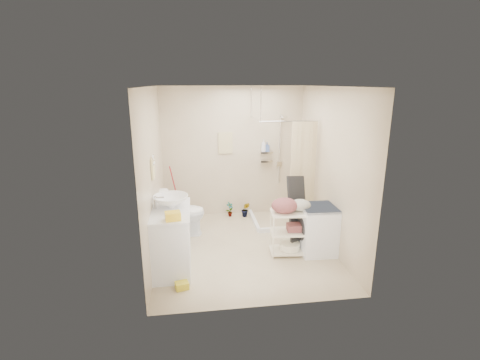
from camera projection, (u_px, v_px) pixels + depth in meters
The scene contains 23 objects.
floor at pixel (244, 247), 5.80m from camera, with size 3.20×3.20×0.00m, color beige.
ceiling at pixel (245, 86), 5.10m from camera, with size 2.80×3.20×0.04m, color silver.
wall_back at pixel (233, 152), 6.97m from camera, with size 2.80×0.04×2.60m, color beige.
wall_front at pixel (266, 207), 3.92m from camera, with size 2.80×0.04×2.60m, color beige.
wall_left at pixel (154, 175), 5.26m from camera, with size 0.04×3.20×2.60m, color beige.
wall_right at pixel (330, 169), 5.63m from camera, with size 0.04×3.20×2.60m, color beige.
vanity at pixel (171, 239), 5.04m from camera, with size 0.59×1.05×0.92m, color silver.
sink at pixel (171, 201), 5.00m from camera, with size 0.50×0.50×0.17m, color white.
counter_basket at pixel (173, 216), 4.53m from camera, with size 0.20×0.15×0.11m, color yellow.
floor_basket at pixel (182, 284), 4.62m from camera, with size 0.25×0.19×0.13m, color yellow.
toilet at pixel (181, 213), 6.19m from camera, with size 0.46×0.81×0.83m, color white.
mop at pixel (174, 192), 6.90m from camera, with size 0.11×0.11×1.10m, color maroon, non-canonical shape.
potted_plant_a at pixel (230, 209), 7.11m from camera, with size 0.16×0.11×0.30m, color brown.
potted_plant_b at pixel (245, 209), 7.09m from camera, with size 0.17×0.14×0.31m, color maroon.
hanging_towel at pixel (225, 143), 6.88m from camera, with size 0.28×0.03×0.42m, color beige.
towel_ring at pixel (153, 167), 5.03m from camera, with size 0.04×0.22×0.34m, color beige, non-canonical shape.
tp_holder at pixel (159, 210), 5.47m from camera, with size 0.08×0.12×0.14m, color white, non-canonical shape.
shower at pixel (280, 170), 6.63m from camera, with size 1.10×1.10×2.10m, color silver, non-canonical shape.
shampoo_bottle_a at pixel (264, 146), 6.93m from camera, with size 0.09×0.09×0.24m, color silver.
shampoo_bottle_b at pixel (267, 147), 6.97m from camera, with size 0.08×0.08×0.18m, color #445A96.
washing_machine at pixel (318, 229), 5.55m from camera, with size 0.53×0.55×0.78m, color white.
laundry_rack at pixel (290, 229), 5.49m from camera, with size 0.62×0.36×0.86m, color white, non-canonical shape.
ironing_board at pixel (297, 212), 5.69m from camera, with size 0.35×0.10×1.23m, color black, non-canonical shape.
Camera 1 is at (-0.79, -5.22, 2.65)m, focal length 26.00 mm.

